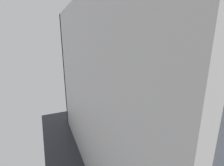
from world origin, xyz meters
name	(u,v)px	position (x,y,z in m)	size (l,w,h in m)	color
ground_plane	(189,138)	(0.00, 0.00, -0.05)	(5.81, 4.77, 0.10)	#23262B
wall_back	(145,66)	(-0.02, 1.72, 1.28)	(4.61, 0.64, 2.55)	#B7B5B2
wall_left	(87,94)	(-2.24, 0.00, 1.28)	(0.12, 3.57, 2.55)	#B7B5B2
bath_mat	(100,133)	(-1.74, 0.89, 0.01)	(0.68, 0.44, 0.01)	#9E9993
vanity_sink_left	(92,108)	(-1.74, 1.47, 0.39)	(0.65, 0.47, 0.74)	#56331E
tap_on_left_sink	(89,90)	(-1.74, 1.64, 0.81)	(0.03, 0.13, 0.11)	silver
toilet	(128,102)	(-0.71, 1.46, 0.38)	(0.48, 0.63, 1.00)	#56331E
toothbrush_cup	(80,92)	(-1.99, 1.63, 0.79)	(0.07, 0.07, 0.19)	silver
soap_dispenser	(99,88)	(-1.49, 1.63, 0.81)	(0.06, 0.06, 0.18)	gray
folded_hand_towel	(91,95)	(-1.78, 1.34, 0.76)	(0.22, 0.16, 0.04)	#47474C
shower_tray	(195,94)	(1.45, 1.12, 0.40)	(0.96, 0.96, 1.95)	white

